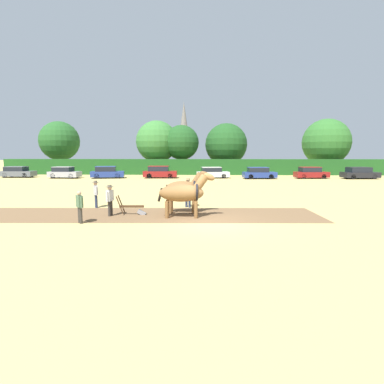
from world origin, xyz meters
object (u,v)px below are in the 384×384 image
at_px(farmer_beside_team, 188,190).
at_px(parked_car_center, 160,172).
at_px(church_spire, 184,132).
at_px(parked_car_left, 64,173).
at_px(tree_center_right, 326,142).
at_px(parked_car_right, 259,173).
at_px(parked_car_end_right, 360,173).
at_px(plow, 134,209).
at_px(parked_car_center_right, 212,173).
at_px(farmer_at_plow, 110,198).
at_px(tree_center, 226,145).
at_px(farmer_onlooker_right, 96,192).
at_px(tree_far_left, 60,141).
at_px(tree_center_left, 182,143).
at_px(tree_left, 157,142).
at_px(draft_horse_lead_right, 184,189).
at_px(farmer_onlooker_left, 80,205).
at_px(parked_car_center_left, 107,172).
at_px(draft_horse_lead_left, 184,193).
at_px(parked_car_far_left, 17,172).
at_px(parked_car_far_right, 311,173).

bearing_deg(farmer_beside_team, parked_car_center, 43.52).
distance_m(church_spire, parked_car_left, 44.82).
bearing_deg(parked_car_center, tree_center_right, 20.92).
relative_size(parked_car_right, parked_car_end_right, 0.93).
relative_size(plow, parked_car_center, 0.35).
distance_m(church_spire, parked_car_center_right, 42.47).
xyz_separation_m(parked_car_center, parked_car_center_right, (6.93, 0.12, -0.07)).
bearing_deg(parked_car_right, farmer_at_plow, -121.93).
bearing_deg(tree_center, farmer_onlooker_right, -107.39).
relative_size(tree_far_left, plow, 5.45).
bearing_deg(farmer_at_plow, farmer_beside_team, 45.71).
relative_size(farmer_at_plow, parked_car_end_right, 0.36).
relative_size(tree_center_right, farmer_at_plow, 5.35).
bearing_deg(parked_car_center, tree_center_left, 74.39).
bearing_deg(tree_far_left, farmer_at_plow, -60.87).
bearing_deg(parked_car_left, tree_center, 31.02).
xyz_separation_m(tree_left, church_spire, (2.32, 31.53, 3.62)).
relative_size(plow, parked_car_left, 0.39).
height_order(draft_horse_lead_right, parked_car_center_right, draft_horse_lead_right).
bearing_deg(farmer_onlooker_left, parked_car_right, 22.54).
distance_m(farmer_onlooker_left, parked_car_center_left, 26.00).
xyz_separation_m(farmer_at_plow, parked_car_center_right, (6.04, 24.05, -0.25)).
bearing_deg(draft_horse_lead_left, parked_car_right, 68.95).
relative_size(farmer_onlooker_right, parked_car_center, 0.37).
distance_m(parked_car_right, parked_car_end_right, 12.86).
distance_m(plow, farmer_onlooker_left, 2.96).
distance_m(church_spire, parked_car_right, 44.46).
bearing_deg(plow, tree_far_left, 118.78).
bearing_deg(draft_horse_lead_left, farmer_onlooker_right, 153.36).
bearing_deg(parked_car_center, parked_car_left, -178.05).
bearing_deg(farmer_onlooker_right, church_spire, 62.11).
bearing_deg(parked_car_far_left, tree_center_left, 21.82).
bearing_deg(parked_car_left, draft_horse_lead_right, -49.14).
xyz_separation_m(farmer_at_plow, parked_car_right, (11.97, 23.30, -0.24)).
height_order(farmer_onlooker_left, parked_car_center_right, farmer_onlooker_left).
distance_m(tree_far_left, farmer_beside_team, 39.95).
distance_m(tree_center_left, draft_horse_lead_right, 32.25).
bearing_deg(tree_center_right, draft_horse_lead_right, -121.85).
height_order(farmer_beside_team, parked_car_center_left, farmer_beside_team).
relative_size(farmer_beside_team, parked_car_left, 0.44).
height_order(farmer_beside_team, parked_car_far_left, farmer_beside_team).
relative_size(tree_left, farmer_onlooker_right, 5.19).
distance_m(tree_center_left, farmer_onlooker_right, 31.08).
relative_size(farmer_at_plow, parked_car_center, 0.37).
xyz_separation_m(tree_center_left, farmer_onlooker_left, (-2.22, -34.71, -4.05)).
bearing_deg(parked_car_center_left, church_spire, 68.41).
distance_m(farmer_beside_team, parked_car_far_right, 25.99).
relative_size(tree_left, tree_center, 1.05).
relative_size(farmer_at_plow, farmer_beside_team, 0.92).
relative_size(tree_center, parked_car_far_left, 1.86).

